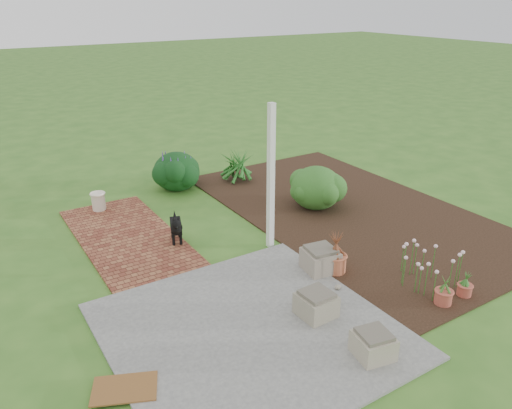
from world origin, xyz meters
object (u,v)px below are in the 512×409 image
cream_ceramic_urn (98,201)px  evergreen_shrub (316,187)px  stone_trough_near (373,345)px  black_dog (176,226)px

cream_ceramic_urn → evergreen_shrub: size_ratio=0.34×
evergreen_shrub → cream_ceramic_urn: bearing=149.9°
stone_trough_near → black_dog: (-0.77, 4.00, 0.17)m
black_dog → cream_ceramic_urn: 2.29m
black_dog → cream_ceramic_urn: (-0.74, 2.17, -0.14)m
stone_trough_near → cream_ceramic_urn: bearing=103.8°
black_dog → cream_ceramic_urn: bearing=128.3°
stone_trough_near → evergreen_shrub: size_ratio=0.41×
stone_trough_near → cream_ceramic_urn: (-1.51, 6.16, 0.03)m
black_dog → stone_trough_near: bearing=-59.5°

